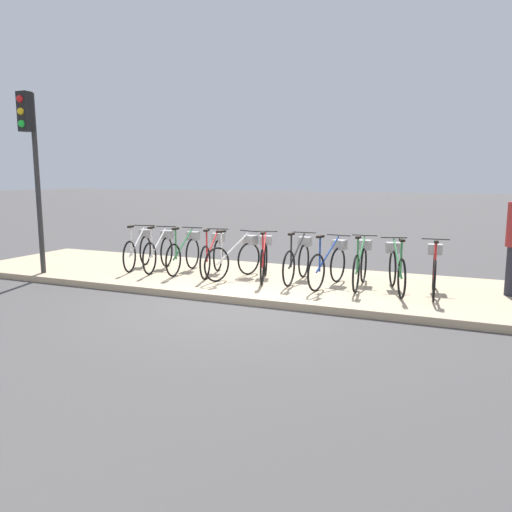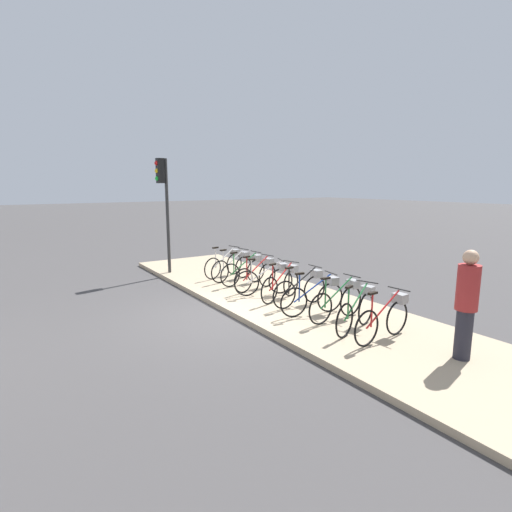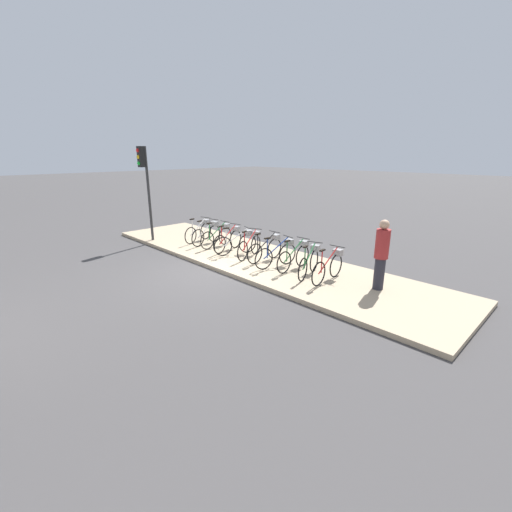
% 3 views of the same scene
% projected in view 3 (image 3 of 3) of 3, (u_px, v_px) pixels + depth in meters
% --- Properties ---
extents(ground_plane, '(120.00, 120.00, 0.00)m').
position_uv_depth(ground_plane, '(215.00, 271.00, 10.42)').
color(ground_plane, '#423F3F').
extents(sidewalk, '(13.23, 3.23, 0.12)m').
position_uv_depth(sidewalk, '(253.00, 258.00, 11.48)').
color(sidewalk, tan).
rests_on(sidewalk, ground_plane).
extents(parked_bicycle_0, '(0.56, 1.52, 0.96)m').
position_uv_depth(parked_bicycle_0, '(200.00, 230.00, 13.37)').
color(parked_bicycle_0, black).
rests_on(parked_bicycle_0, sidewalk).
extents(parked_bicycle_1, '(0.48, 1.54, 0.96)m').
position_uv_depth(parked_bicycle_1, '(208.00, 233.00, 12.99)').
color(parked_bicycle_1, black).
rests_on(parked_bicycle_1, sidewalk).
extents(parked_bicycle_2, '(0.46, 1.56, 0.96)m').
position_uv_depth(parked_bicycle_2, '(218.00, 235.00, 12.60)').
color(parked_bicycle_2, black).
rests_on(parked_bicycle_2, sidewalk).
extents(parked_bicycle_3, '(0.49, 1.54, 0.96)m').
position_uv_depth(parked_bicycle_3, '(229.00, 238.00, 12.12)').
color(parked_bicycle_3, black).
rests_on(parked_bicycle_3, sidewalk).
extents(parked_bicycle_4, '(0.62, 1.50, 0.96)m').
position_uv_depth(parked_bicycle_4, '(238.00, 242.00, 11.66)').
color(parked_bicycle_4, black).
rests_on(parked_bicycle_4, sidewalk).
extents(parked_bicycle_5, '(0.62, 1.50, 0.96)m').
position_uv_depth(parked_bicycle_5, '(251.00, 244.00, 11.34)').
color(parked_bicycle_5, black).
rests_on(parked_bicycle_5, sidewalk).
extents(parked_bicycle_6, '(0.46, 1.56, 0.96)m').
position_uv_depth(parked_bicycle_6, '(267.00, 247.00, 10.95)').
color(parked_bicycle_6, black).
rests_on(parked_bicycle_6, sidewalk).
extents(parked_bicycle_7, '(0.46, 1.55, 0.96)m').
position_uv_depth(parked_bicycle_7, '(278.00, 253.00, 10.37)').
color(parked_bicycle_7, black).
rests_on(parked_bicycle_7, sidewalk).
extents(parked_bicycle_8, '(0.46, 1.56, 0.96)m').
position_uv_depth(parked_bicycle_8, '(296.00, 255.00, 10.13)').
color(parked_bicycle_8, black).
rests_on(parked_bicycle_8, sidewalk).
extents(parked_bicycle_9, '(0.60, 1.50, 0.96)m').
position_uv_depth(parked_bicycle_9, '(310.00, 261.00, 9.60)').
color(parked_bicycle_9, black).
rests_on(parked_bicycle_9, sidewalk).
extents(parked_bicycle_10, '(0.46, 1.56, 0.96)m').
position_uv_depth(parked_bicycle_10, '(330.00, 265.00, 9.21)').
color(parked_bicycle_10, black).
rests_on(parked_bicycle_10, sidewalk).
extents(pedestrian, '(0.34, 0.34, 1.79)m').
position_uv_depth(pedestrian, '(381.00, 253.00, 8.47)').
color(pedestrian, '#23232D').
rests_on(pedestrian, sidewalk).
extents(traffic_light, '(0.24, 0.40, 3.57)m').
position_uv_depth(traffic_light, '(144.00, 174.00, 12.87)').
color(traffic_light, '#2D2D2D').
rests_on(traffic_light, sidewalk).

